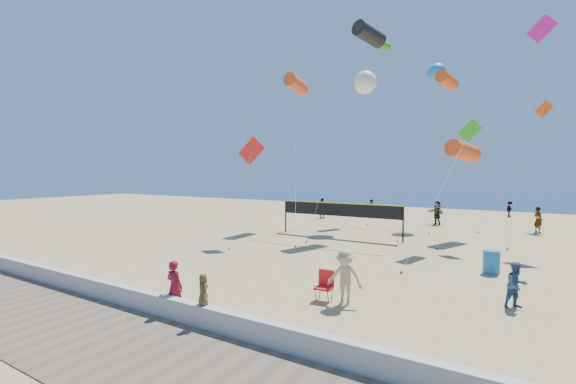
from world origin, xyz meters
The scene contains 27 objects.
ground centered at (0.00, 0.00, 0.00)m, with size 120.00×120.00×0.00m, color tan.
ocean centered at (0.00, 62.00, 0.01)m, with size 140.00×50.00×0.03m, color navy.
seawall centered at (0.00, -3.00, 0.30)m, with size 32.00×0.30×0.60m, color silver.
boardwalk centered at (0.00, -5.00, 0.01)m, with size 32.00×3.60×0.03m, color brown.
woman centered at (-1.53, -2.70, 0.81)m, with size 0.59×0.39×1.62m, color maroon.
toddler centered at (-0.10, -2.96, 1.03)m, with size 0.42×0.28×0.87m, color brown.
bystander_a centered at (7.26, 3.23, 0.72)m, with size 0.70×0.55×1.44m, color #2E4E73.
bystander_b centered at (2.55, 0.68, 0.89)m, with size 1.16×0.66×1.79m, color tan.
far_person_0 centered at (-8.37, 21.02, 0.93)m, with size 1.09×0.45×1.86m, color gray.
far_person_1 centered at (1.49, 21.93, 0.96)m, with size 1.79×0.57×1.93m, color gray.
far_person_2 centered at (8.33, 21.55, 0.90)m, with size 0.66×0.43×1.80m, color gray.
far_person_3 centered at (-5.20, 25.49, 0.79)m, with size 0.77×0.60×1.58m, color gray.
far_person_4 centered at (6.34, 31.60, 0.73)m, with size 0.94×0.54×1.45m, color gray.
camp_chair centered at (1.83, 0.72, 0.57)m, with size 0.58×0.70×1.12m.
trash_barrel centered at (6.30, 7.47, 0.48)m, with size 0.65×0.65×0.97m, color #1B68B5.
volleyball_net centered at (-2.85, 12.45, 1.54)m, with size 8.50×8.36×2.27m.
kite_0 centered at (-7.92, 15.50, 11.08)m, with size 5.02×8.86×11.77m.
kite_1 centered at (-2.10, 15.62, 13.85)m, with size 2.65×7.39×14.58m.
kite_2 centered at (3.39, 13.55, 9.59)m, with size 2.72×3.51×10.09m.
kite_3 centered at (-6.39, 7.58, 5.30)m, with size 1.70×2.52×6.38m.
kite_4 centered at (4.57, 12.85, 6.08)m, with size 2.33×8.26×7.28m.
kite_5 centered at (7.95, 16.56, 11.81)m, with size 2.17×3.62×13.47m.
kite_6 centered at (-3.20, 17.92, 11.12)m, with size 5.07×6.21×11.99m.
kite_7 centered at (1.21, 22.33, 12.21)m, with size 1.93×6.77×12.97m.
kite_8 centered at (-3.74, 23.38, 15.56)m, with size 1.41×5.71×16.10m.
kite_9 centered at (8.25, 24.81, 8.35)m, with size 4.51×6.56×9.80m.
kite_10 centered at (4.01, 16.19, 5.62)m, with size 2.01×6.24×6.33m.
Camera 1 is at (7.35, -10.64, 4.27)m, focal length 24.00 mm.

